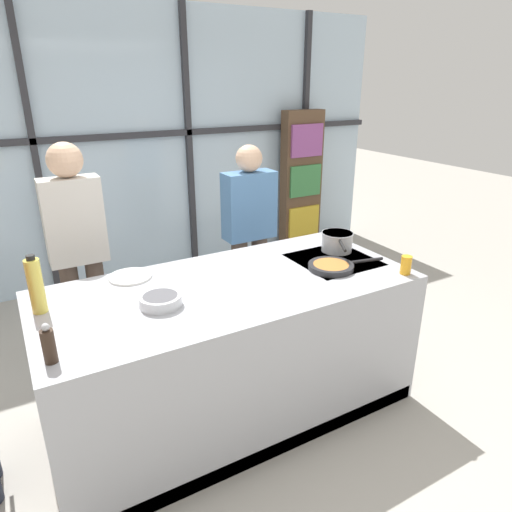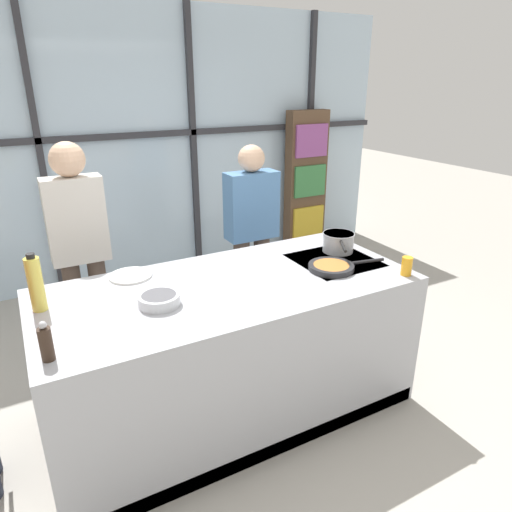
{
  "view_description": "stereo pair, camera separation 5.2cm",
  "coord_description": "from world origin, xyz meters",
  "px_view_note": "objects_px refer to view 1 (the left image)",
  "views": [
    {
      "loc": [
        -1.11,
        -2.26,
        2.09
      ],
      "look_at": [
        0.24,
        0.1,
        1.02
      ],
      "focal_mm": 32.0,
      "sensor_mm": 36.0,
      "label": 1
    },
    {
      "loc": [
        -1.06,
        -2.29,
        2.09
      ],
      "look_at": [
        0.24,
        0.1,
        1.02
      ],
      "focal_mm": 32.0,
      "sensor_mm": 36.0,
      "label": 2
    }
  ],
  "objects_px": {
    "spectator_far_left": "(77,244)",
    "saucepan": "(337,241)",
    "frying_pan": "(332,266)",
    "mixing_bowl": "(160,300)",
    "spectator_center_left": "(249,227)",
    "oil_bottle": "(36,286)",
    "juice_glass_near": "(406,265)",
    "pepper_grinder": "(49,345)",
    "white_plate": "(130,277)"
  },
  "relations": [
    {
      "from": "frying_pan",
      "to": "pepper_grinder",
      "type": "distance_m",
      "value": 1.74
    },
    {
      "from": "spectator_far_left",
      "to": "pepper_grinder",
      "type": "bearing_deg",
      "value": 75.74
    },
    {
      "from": "pepper_grinder",
      "to": "juice_glass_near",
      "type": "relative_size",
      "value": 1.6
    },
    {
      "from": "oil_bottle",
      "to": "pepper_grinder",
      "type": "height_order",
      "value": "oil_bottle"
    },
    {
      "from": "spectator_center_left",
      "to": "juice_glass_near",
      "type": "bearing_deg",
      "value": 103.17
    },
    {
      "from": "mixing_bowl",
      "to": "spectator_far_left",
      "type": "bearing_deg",
      "value": 102.53
    },
    {
      "from": "frying_pan",
      "to": "juice_glass_near",
      "type": "distance_m",
      "value": 0.46
    },
    {
      "from": "spectator_far_left",
      "to": "saucepan",
      "type": "bearing_deg",
      "value": 150.94
    },
    {
      "from": "oil_bottle",
      "to": "juice_glass_near",
      "type": "bearing_deg",
      "value": -16.16
    },
    {
      "from": "juice_glass_near",
      "to": "white_plate",
      "type": "bearing_deg",
      "value": 152.3
    },
    {
      "from": "white_plate",
      "to": "juice_glass_near",
      "type": "bearing_deg",
      "value": -27.7
    },
    {
      "from": "frying_pan",
      "to": "white_plate",
      "type": "relative_size",
      "value": 1.98
    },
    {
      "from": "spectator_far_left",
      "to": "spectator_center_left",
      "type": "bearing_deg",
      "value": -180.0
    },
    {
      "from": "spectator_center_left",
      "to": "spectator_far_left",
      "type": "bearing_deg",
      "value": 0.0
    },
    {
      "from": "spectator_far_left",
      "to": "mixing_bowl",
      "type": "distance_m",
      "value": 1.12
    },
    {
      "from": "spectator_center_left",
      "to": "frying_pan",
      "type": "xyz_separation_m",
      "value": [
        -0.02,
        -1.15,
        0.05
      ]
    },
    {
      "from": "spectator_center_left",
      "to": "frying_pan",
      "type": "distance_m",
      "value": 1.15
    },
    {
      "from": "frying_pan",
      "to": "juice_glass_near",
      "type": "height_order",
      "value": "juice_glass_near"
    },
    {
      "from": "spectator_far_left",
      "to": "oil_bottle",
      "type": "bearing_deg",
      "value": 68.12
    },
    {
      "from": "spectator_center_left",
      "to": "saucepan",
      "type": "height_order",
      "value": "spectator_center_left"
    },
    {
      "from": "mixing_bowl",
      "to": "juice_glass_near",
      "type": "xyz_separation_m",
      "value": [
        1.49,
        -0.35,
        0.03
      ]
    },
    {
      "from": "saucepan",
      "to": "oil_bottle",
      "type": "height_order",
      "value": "oil_bottle"
    },
    {
      "from": "spectator_center_left",
      "to": "white_plate",
      "type": "relative_size",
      "value": 5.95
    },
    {
      "from": "spectator_center_left",
      "to": "white_plate",
      "type": "xyz_separation_m",
      "value": [
        -1.2,
        -0.63,
        0.04
      ]
    },
    {
      "from": "saucepan",
      "to": "pepper_grinder",
      "type": "bearing_deg",
      "value": -166.67
    },
    {
      "from": "spectator_far_left",
      "to": "oil_bottle",
      "type": "distance_m",
      "value": 0.91
    },
    {
      "from": "juice_glass_near",
      "to": "oil_bottle",
      "type": "bearing_deg",
      "value": 163.84
    },
    {
      "from": "oil_bottle",
      "to": "frying_pan",
      "type": "bearing_deg",
      "value": -10.22
    },
    {
      "from": "mixing_bowl",
      "to": "oil_bottle",
      "type": "xyz_separation_m",
      "value": [
        -0.58,
        0.25,
        0.12
      ]
    },
    {
      "from": "mixing_bowl",
      "to": "juice_glass_near",
      "type": "height_order",
      "value": "juice_glass_near"
    },
    {
      "from": "spectator_far_left",
      "to": "frying_pan",
      "type": "relative_size",
      "value": 3.22
    },
    {
      "from": "white_plate",
      "to": "mixing_bowl",
      "type": "bearing_deg",
      "value": -84.63
    },
    {
      "from": "spectator_center_left",
      "to": "white_plate",
      "type": "height_order",
      "value": "spectator_center_left"
    },
    {
      "from": "saucepan",
      "to": "oil_bottle",
      "type": "bearing_deg",
      "value": 178.23
    },
    {
      "from": "frying_pan",
      "to": "saucepan",
      "type": "relative_size",
      "value": 1.38
    },
    {
      "from": "spectator_center_left",
      "to": "juice_glass_near",
      "type": "distance_m",
      "value": 1.48
    },
    {
      "from": "spectator_center_left",
      "to": "white_plate",
      "type": "bearing_deg",
      "value": 27.85
    },
    {
      "from": "juice_glass_near",
      "to": "mixing_bowl",
      "type": "bearing_deg",
      "value": 166.85
    },
    {
      "from": "spectator_center_left",
      "to": "oil_bottle",
      "type": "height_order",
      "value": "spectator_center_left"
    },
    {
      "from": "frying_pan",
      "to": "saucepan",
      "type": "height_order",
      "value": "saucepan"
    },
    {
      "from": "spectator_far_left",
      "to": "frying_pan",
      "type": "xyz_separation_m",
      "value": [
        1.38,
        -1.15,
        -0.04
      ]
    },
    {
      "from": "saucepan",
      "to": "white_plate",
      "type": "relative_size",
      "value": 1.43
    },
    {
      "from": "pepper_grinder",
      "to": "juice_glass_near",
      "type": "xyz_separation_m",
      "value": [
        2.08,
        -0.07,
        -0.03
      ]
    },
    {
      "from": "frying_pan",
      "to": "mixing_bowl",
      "type": "distance_m",
      "value": 1.14
    },
    {
      "from": "saucepan",
      "to": "juice_glass_near",
      "type": "relative_size",
      "value": 3.18
    },
    {
      "from": "saucepan",
      "to": "mixing_bowl",
      "type": "bearing_deg",
      "value": -172.09
    },
    {
      "from": "mixing_bowl",
      "to": "oil_bottle",
      "type": "height_order",
      "value": "oil_bottle"
    },
    {
      "from": "saucepan",
      "to": "pepper_grinder",
      "type": "relative_size",
      "value": 1.98
    },
    {
      "from": "spectator_far_left",
      "to": "mixing_bowl",
      "type": "bearing_deg",
      "value": 102.53
    },
    {
      "from": "juice_glass_near",
      "to": "spectator_far_left",
      "type": "bearing_deg",
      "value": 140.32
    }
  ]
}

